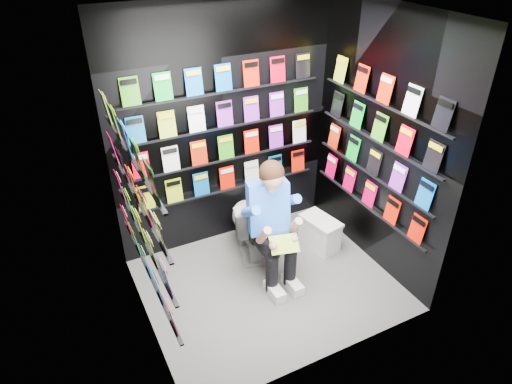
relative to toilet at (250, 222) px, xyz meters
name	(u,v)px	position (x,y,z in m)	size (l,w,h in m)	color
floor	(268,284)	(-0.09, -0.59, -0.37)	(2.40, 2.40, 0.00)	#565654
ceiling	(273,13)	(-0.09, -0.59, 2.23)	(2.40, 2.40, 0.00)	white
wall_back	(224,130)	(-0.09, 0.41, 0.93)	(2.40, 0.04, 2.60)	black
wall_front	(338,234)	(-0.09, -1.59, 0.93)	(2.40, 0.04, 2.60)	black
wall_left	(132,206)	(-1.29, -0.59, 0.93)	(0.04, 2.00, 2.60)	black
wall_right	(379,145)	(1.11, -0.59, 0.93)	(0.04, 2.00, 2.60)	black
comics_back	(225,131)	(-0.09, 0.38, 0.94)	(2.10, 0.06, 1.37)	red
comics_left	(136,205)	(-1.26, -0.59, 0.94)	(0.06, 1.70, 1.37)	red
comics_right	(377,145)	(1.08, -0.59, 0.94)	(0.06, 1.70, 1.37)	red
toilet	(250,222)	(0.00, 0.00, 0.00)	(0.42, 0.75, 0.73)	silver
longbox	(320,234)	(0.72, -0.29, -0.20)	(0.24, 0.44, 0.33)	silver
longbox_lid	(321,221)	(0.72, -0.29, -0.02)	(0.26, 0.46, 0.03)	silver
reader	(267,208)	(0.00, -0.38, 0.41)	(0.53, 0.78, 1.44)	blue
held_comic	(284,244)	(0.00, -0.73, 0.21)	(0.27, 0.01, 0.19)	green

